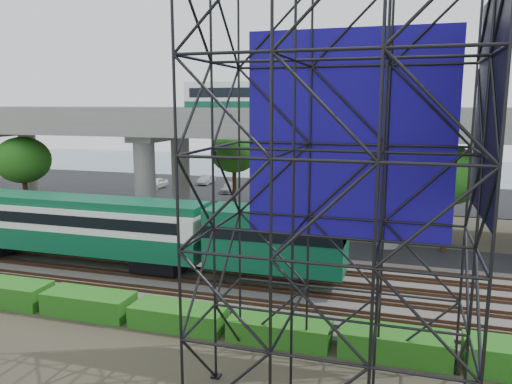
% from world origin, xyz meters
% --- Properties ---
extents(ground, '(140.00, 140.00, 0.00)m').
position_xyz_m(ground, '(0.00, 0.00, 0.00)').
color(ground, '#474233').
rests_on(ground, ground).
extents(ballast_bed, '(90.00, 12.00, 0.20)m').
position_xyz_m(ballast_bed, '(0.00, 2.00, 0.10)').
color(ballast_bed, slate).
rests_on(ballast_bed, ground).
extents(service_road, '(90.00, 5.00, 0.08)m').
position_xyz_m(service_road, '(0.00, 10.50, 0.04)').
color(service_road, black).
rests_on(service_road, ground).
extents(parking_lot, '(90.00, 18.00, 0.08)m').
position_xyz_m(parking_lot, '(0.00, 34.00, 0.04)').
color(parking_lot, black).
rests_on(parking_lot, ground).
extents(harbor_water, '(140.00, 40.00, 0.03)m').
position_xyz_m(harbor_water, '(0.00, 56.00, 0.01)').
color(harbor_water, '#415D6A').
rests_on(harbor_water, ground).
extents(rail_tracks, '(90.00, 9.52, 0.16)m').
position_xyz_m(rail_tracks, '(0.00, 2.00, 0.28)').
color(rail_tracks, '#472D1E').
rests_on(rail_tracks, ballast_bed).
extents(commuter_train, '(29.30, 3.06, 4.30)m').
position_xyz_m(commuter_train, '(-7.70, 2.00, 2.88)').
color(commuter_train, black).
rests_on(commuter_train, rail_tracks).
extents(overpass, '(80.00, 12.00, 12.40)m').
position_xyz_m(overpass, '(-0.09, 16.00, 8.21)').
color(overpass, '#9E9B93').
rests_on(overpass, ground).
extents(scaffold_tower, '(9.36, 6.36, 15.00)m').
position_xyz_m(scaffold_tower, '(8.86, -7.98, 7.47)').
color(scaffold_tower, black).
rests_on(scaffold_tower, ground).
extents(hedge_strip, '(34.60, 1.80, 1.20)m').
position_xyz_m(hedge_strip, '(1.01, -4.30, 0.56)').
color(hedge_strip, '#175A14').
rests_on(hedge_strip, ground).
extents(trees, '(40.94, 16.94, 7.69)m').
position_xyz_m(trees, '(-4.67, 16.17, 5.57)').
color(trees, '#382314').
rests_on(trees, ground).
extents(suv, '(5.76, 3.60, 1.48)m').
position_xyz_m(suv, '(-18.80, 11.01, 0.82)').
color(suv, black).
rests_on(suv, service_road).
extents(parked_cars, '(38.38, 9.42, 1.31)m').
position_xyz_m(parked_cars, '(-0.66, 33.74, 0.68)').
color(parked_cars, silver).
rests_on(parked_cars, parking_lot).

